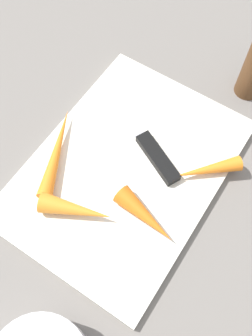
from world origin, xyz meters
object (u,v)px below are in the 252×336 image
(cutting_board, at_px, (126,170))
(carrot_long, at_px, (206,170))
(carrot_shortest, at_px, (145,216))
(knife, at_px, (153,151))
(carrot_short, at_px, (76,210))
(carrot_longest, at_px, (57,152))

(cutting_board, xyz_separation_m, carrot_long, (0.06, -0.10, 0.02))
(cutting_board, distance_m, carrot_shortest, 0.09)
(carrot_long, bearing_deg, knife, -36.40)
(knife, xyz_separation_m, carrot_short, (-0.14, 0.04, 0.01))
(carrot_short, bearing_deg, carrot_long, 31.37)
(knife, relative_size, carrot_longest, 1.28)
(carrot_short, xyz_separation_m, carrot_shortest, (0.04, -0.08, -0.00))
(cutting_board, distance_m, carrot_longest, 0.11)
(knife, distance_m, carrot_short, 0.15)
(cutting_board, distance_m, carrot_short, 0.10)
(knife, bearing_deg, carrot_shortest, 141.90)
(cutting_board, relative_size, carrot_short, 3.58)
(carrot_shortest, height_order, carrot_longest, carrot_shortest)
(carrot_longest, relative_size, carrot_long, 1.45)
(knife, bearing_deg, carrot_long, -144.48)
(carrot_shortest, relative_size, carrot_longest, 0.64)
(carrot_short, distance_m, carrot_long, 0.20)
(carrot_shortest, bearing_deg, knife, 127.19)
(cutting_board, bearing_deg, carrot_shortest, -128.49)
(cutting_board, relative_size, carrot_long, 3.53)
(carrot_short, distance_m, carrot_longest, 0.10)
(carrot_longest, bearing_deg, carrot_short, -150.37)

